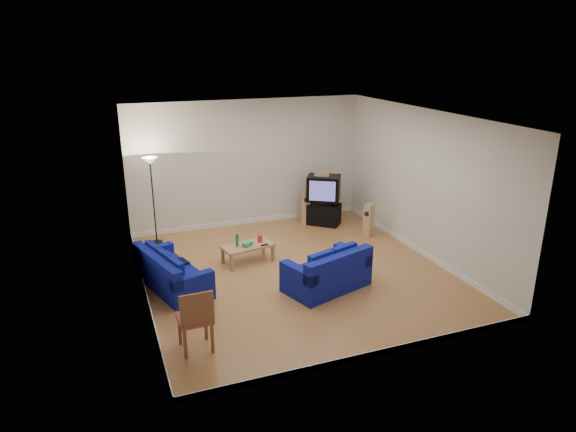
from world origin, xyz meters
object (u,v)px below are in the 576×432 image
object	(u,v)px
sofa_three_seat	(170,275)
sofa_loveseat	(328,274)
television	(324,188)
coffee_table	(248,247)
tv_stand	(322,214)

from	to	relation	value
sofa_three_seat	sofa_loveseat	distance (m)	3.04
sofa_three_seat	television	world-z (taller)	television
sofa_loveseat	coffee_table	distance (m)	2.07
sofa_three_seat	coffee_table	distance (m)	1.86
coffee_table	sofa_loveseat	bearing A→B (deg)	-58.72
sofa_three_seat	coffee_table	xyz separation A→B (m)	(1.75, 0.64, 0.07)
sofa_three_seat	coffee_table	size ratio (longest dim) A/B	1.74
coffee_table	television	world-z (taller)	television
sofa_three_seat	sofa_loveseat	world-z (taller)	sofa_loveseat
sofa_three_seat	tv_stand	bearing A→B (deg)	101.91
sofa_loveseat	coffee_table	world-z (taller)	sofa_loveseat
television	coffee_table	bearing A→B (deg)	-115.78
television	sofa_three_seat	bearing A→B (deg)	-120.72
coffee_table	television	xyz separation A→B (m)	(2.52, 1.64, 0.64)
tv_stand	sofa_three_seat	bearing A→B (deg)	-109.76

